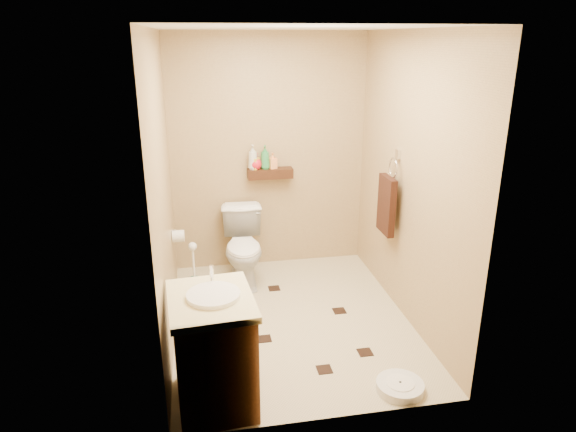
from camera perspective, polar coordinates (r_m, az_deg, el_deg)
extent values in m
plane|color=#C8B693|center=(4.58, 0.37, -11.43)|extent=(2.50, 2.50, 0.00)
cube|color=tan|center=(5.29, -2.15, 6.86)|extent=(2.00, 0.04, 2.40)
cube|color=tan|center=(2.94, 4.98, -3.53)|extent=(2.00, 0.04, 2.40)
cube|color=tan|center=(4.04, -13.69, 2.35)|extent=(0.04, 2.50, 2.40)
cube|color=tan|center=(4.39, 13.38, 3.73)|extent=(0.04, 2.50, 2.40)
cube|color=white|center=(3.93, 0.45, 20.20)|extent=(2.00, 2.50, 0.02)
cube|color=#3E1D10|center=(5.25, -2.00, 4.76)|extent=(0.46, 0.14, 0.10)
cube|color=black|center=(4.32, -2.64, -13.47)|extent=(0.11, 0.11, 0.01)
cube|color=black|center=(4.72, 5.72, -10.44)|extent=(0.11, 0.11, 0.01)
cube|color=black|center=(3.98, 4.05, -16.64)|extent=(0.11, 0.11, 0.01)
cube|color=black|center=(5.00, -6.20, -8.69)|extent=(0.11, 0.11, 0.01)
cube|color=black|center=(4.20, 8.56, -14.74)|extent=(0.11, 0.11, 0.01)
cube|color=black|center=(5.09, -1.56, -8.03)|extent=(0.11, 0.11, 0.01)
imported|color=white|center=(5.11, -4.93, -3.50)|extent=(0.44, 0.73, 0.73)
cube|color=brown|center=(3.52, -8.26, -14.90)|extent=(0.54, 0.64, 0.74)
cube|color=beige|center=(3.32, -8.59, -9.28)|extent=(0.58, 0.68, 0.05)
cylinder|color=white|center=(3.31, -8.28, -8.83)|extent=(0.34, 0.34, 0.05)
cylinder|color=silver|center=(3.47, -8.49, -6.32)|extent=(0.03, 0.03, 0.11)
cylinder|color=silver|center=(3.85, 12.33, -18.02)|extent=(0.34, 0.34, 0.06)
cylinder|color=white|center=(3.83, 12.37, -17.63)|extent=(0.20, 0.20, 0.01)
cylinder|color=#18625A|center=(5.11, -10.30, -7.45)|extent=(0.11, 0.11, 0.13)
cylinder|color=silver|center=(5.02, -10.46, -5.11)|extent=(0.02, 0.02, 0.35)
sphere|color=silver|center=(4.95, -10.58, -3.35)|extent=(0.08, 0.08, 0.08)
cube|color=silver|center=(4.56, 12.14, 6.74)|extent=(0.03, 0.06, 0.08)
torus|color=silver|center=(4.57, 11.63, 5.27)|extent=(0.02, 0.19, 0.19)
cube|color=#361710|center=(4.65, 10.89, 1.19)|extent=(0.06, 0.30, 0.52)
cylinder|color=silver|center=(4.84, -12.09, -2.20)|extent=(0.11, 0.11, 0.11)
cylinder|color=silver|center=(4.82, -12.61, -1.56)|extent=(0.04, 0.02, 0.02)
imported|color=beige|center=(5.19, -3.93, 6.54)|extent=(0.11, 0.11, 0.25)
imported|color=yellow|center=(5.20, -3.73, 6.14)|extent=(0.11, 0.11, 0.17)
imported|color=red|center=(5.20, -3.62, 6.06)|extent=(0.16, 0.16, 0.16)
imported|color=#2D8844|center=(5.21, -2.56, 6.55)|extent=(0.11, 0.11, 0.24)
imported|color=#FA9653|center=(5.23, -1.72, 6.17)|extent=(0.09, 0.09, 0.16)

